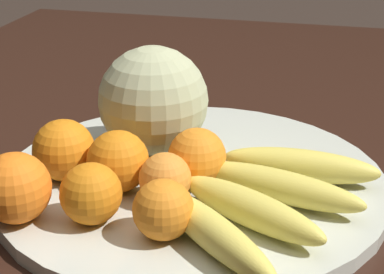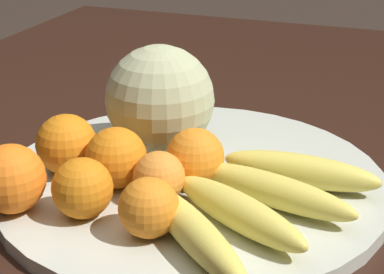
{
  "view_description": "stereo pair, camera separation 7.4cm",
  "coord_description": "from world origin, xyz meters",
  "px_view_note": "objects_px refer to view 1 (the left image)",
  "views": [
    {
      "loc": [
        0.7,
        0.22,
        1.11
      ],
      "look_at": [
        0.04,
        0.05,
        0.81
      ],
      "focal_mm": 60.0,
      "sensor_mm": 36.0,
      "label": 1
    },
    {
      "loc": [
        0.68,
        0.29,
        1.11
      ],
      "look_at": [
        0.04,
        0.05,
        0.81
      ],
      "focal_mm": 60.0,
      "sensor_mm": 36.0,
      "label": 2
    }
  ],
  "objects_px": {
    "produce_tag": "(98,177)",
    "orange_front_right": "(91,194)",
    "banana_bunch": "(263,195)",
    "orange_mid_center": "(64,150)",
    "melon": "(153,101)",
    "fruit_bowl": "(192,181)",
    "orange_front_left": "(165,179)",
    "kitchen_table": "(161,221)",
    "orange_back_right": "(163,210)",
    "orange_top_small": "(197,157)",
    "orange_back_left": "(118,161)",
    "orange_side_extra": "(15,188)"
  },
  "relations": [
    {
      "from": "orange_back_right",
      "to": "orange_side_extra",
      "type": "height_order",
      "value": "orange_side_extra"
    },
    {
      "from": "fruit_bowl",
      "to": "orange_front_left",
      "type": "relative_size",
      "value": 8.0
    },
    {
      "from": "banana_bunch",
      "to": "orange_back_right",
      "type": "relative_size",
      "value": 4.31
    },
    {
      "from": "orange_front_left",
      "to": "orange_top_small",
      "type": "xyz_separation_m",
      "value": [
        -0.05,
        0.02,
        0.0
      ]
    },
    {
      "from": "orange_back_left",
      "to": "orange_side_extra",
      "type": "bearing_deg",
      "value": -41.82
    },
    {
      "from": "fruit_bowl",
      "to": "banana_bunch",
      "type": "bearing_deg",
      "value": 56.0
    },
    {
      "from": "orange_back_right",
      "to": "orange_side_extra",
      "type": "xyz_separation_m",
      "value": [
        0.01,
        -0.16,
        0.01
      ]
    },
    {
      "from": "melon",
      "to": "produce_tag",
      "type": "relative_size",
      "value": 1.39
    },
    {
      "from": "produce_tag",
      "to": "orange_front_right",
      "type": "bearing_deg",
      "value": 34.03
    },
    {
      "from": "orange_front_right",
      "to": "orange_mid_center",
      "type": "height_order",
      "value": "orange_mid_center"
    },
    {
      "from": "kitchen_table",
      "to": "orange_back_right",
      "type": "distance_m",
      "value": 0.22
    },
    {
      "from": "orange_front_right",
      "to": "orange_back_left",
      "type": "xyz_separation_m",
      "value": [
        -0.07,
        0.0,
        0.0
      ]
    },
    {
      "from": "orange_front_right",
      "to": "orange_mid_center",
      "type": "relative_size",
      "value": 0.89
    },
    {
      "from": "orange_front_right",
      "to": "melon",
      "type": "bearing_deg",
      "value": 176.42
    },
    {
      "from": "melon",
      "to": "orange_mid_center",
      "type": "xyz_separation_m",
      "value": [
        0.1,
        -0.08,
        -0.03
      ]
    },
    {
      "from": "kitchen_table",
      "to": "orange_back_right",
      "type": "height_order",
      "value": "orange_back_right"
    },
    {
      "from": "kitchen_table",
      "to": "melon",
      "type": "bearing_deg",
      "value": -143.12
    },
    {
      "from": "orange_back_left",
      "to": "produce_tag",
      "type": "xyz_separation_m",
      "value": [
        -0.02,
        -0.03,
        -0.03
      ]
    },
    {
      "from": "kitchen_table",
      "to": "produce_tag",
      "type": "relative_size",
      "value": 16.61
    },
    {
      "from": "orange_front_right",
      "to": "orange_back_left",
      "type": "bearing_deg",
      "value": 177.73
    },
    {
      "from": "kitchen_table",
      "to": "banana_bunch",
      "type": "xyz_separation_m",
      "value": [
        0.1,
        0.14,
        0.11
      ]
    },
    {
      "from": "orange_front_left",
      "to": "orange_front_right",
      "type": "distance_m",
      "value": 0.08
    },
    {
      "from": "banana_bunch",
      "to": "orange_mid_center",
      "type": "height_order",
      "value": "orange_mid_center"
    },
    {
      "from": "orange_mid_center",
      "to": "orange_top_small",
      "type": "xyz_separation_m",
      "value": [
        -0.03,
        0.15,
        -0.0
      ]
    },
    {
      "from": "melon",
      "to": "orange_front_right",
      "type": "distance_m",
      "value": 0.18
    },
    {
      "from": "orange_front_right",
      "to": "orange_back_right",
      "type": "xyz_separation_m",
      "value": [
        0.01,
        0.08,
        -0.0
      ]
    },
    {
      "from": "kitchen_table",
      "to": "orange_front_left",
      "type": "xyz_separation_m",
      "value": [
        0.11,
        0.04,
        0.12
      ]
    },
    {
      "from": "orange_back_right",
      "to": "orange_top_small",
      "type": "bearing_deg",
      "value": 177.54
    },
    {
      "from": "orange_top_small",
      "to": "produce_tag",
      "type": "distance_m",
      "value": 0.12
    },
    {
      "from": "orange_back_left",
      "to": "orange_top_small",
      "type": "bearing_deg",
      "value": 113.72
    },
    {
      "from": "banana_bunch",
      "to": "melon",
      "type": "bearing_deg",
      "value": 164.97
    },
    {
      "from": "banana_bunch",
      "to": "orange_top_small",
      "type": "distance_m",
      "value": 0.1
    },
    {
      "from": "fruit_bowl",
      "to": "melon",
      "type": "relative_size",
      "value": 3.35
    },
    {
      "from": "banana_bunch",
      "to": "orange_mid_center",
      "type": "relative_size",
      "value": 3.65
    },
    {
      "from": "melon",
      "to": "orange_front_right",
      "type": "xyz_separation_m",
      "value": [
        0.18,
        -0.01,
        -0.04
      ]
    },
    {
      "from": "melon",
      "to": "orange_back_right",
      "type": "bearing_deg",
      "value": 19.64
    },
    {
      "from": "fruit_bowl",
      "to": "orange_front_left",
      "type": "height_order",
      "value": "orange_front_left"
    },
    {
      "from": "melon",
      "to": "orange_back_left",
      "type": "distance_m",
      "value": 0.11
    },
    {
      "from": "orange_top_small",
      "to": "produce_tag",
      "type": "bearing_deg",
      "value": -81.38
    },
    {
      "from": "banana_bunch",
      "to": "orange_side_extra",
      "type": "bearing_deg",
      "value": -140.04
    },
    {
      "from": "orange_front_right",
      "to": "orange_side_extra",
      "type": "distance_m",
      "value": 0.08
    },
    {
      "from": "orange_front_right",
      "to": "fruit_bowl",
      "type": "bearing_deg",
      "value": 149.04
    },
    {
      "from": "kitchen_table",
      "to": "orange_back_right",
      "type": "xyz_separation_m",
      "value": [
        0.18,
        0.06,
        0.13
      ]
    },
    {
      "from": "banana_bunch",
      "to": "orange_back_right",
      "type": "distance_m",
      "value": 0.11
    },
    {
      "from": "orange_front_left",
      "to": "orange_top_small",
      "type": "height_order",
      "value": "orange_top_small"
    },
    {
      "from": "orange_side_extra",
      "to": "produce_tag",
      "type": "bearing_deg",
      "value": 156.91
    },
    {
      "from": "kitchen_table",
      "to": "orange_mid_center",
      "type": "relative_size",
      "value": 22.68
    },
    {
      "from": "kitchen_table",
      "to": "orange_front_right",
      "type": "relative_size",
      "value": 25.52
    },
    {
      "from": "kitchen_table",
      "to": "melon",
      "type": "relative_size",
      "value": 11.95
    },
    {
      "from": "banana_bunch",
      "to": "orange_back_left",
      "type": "bearing_deg",
      "value": -161.28
    }
  ]
}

